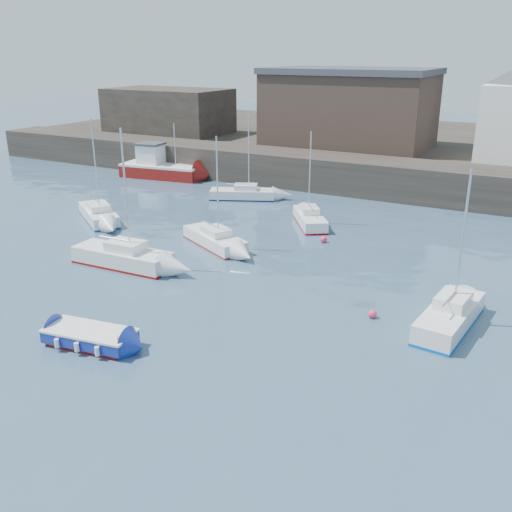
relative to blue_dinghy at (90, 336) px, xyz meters
The scene contains 15 objects.
water 3.65m from the blue_dinghy, 37.47° to the right, with size 220.00×220.00×0.00m, color #2D4760.
quay_wall 32.94m from the blue_dinghy, 84.98° to the left, with size 90.00×5.00×3.00m, color #28231E.
land_strip 50.89m from the blue_dinghy, 86.76° to the left, with size 90.00×32.00×2.80m, color #28231E.
warehouse 41.38m from the blue_dinghy, 94.38° to the left, with size 16.40×10.40×7.60m.
bldg_west 47.31m from the blue_dinghy, 122.26° to the left, with size 14.00×8.00×5.00m.
blue_dinghy is the anchor object (origin of this frame).
fishing_boat 34.67m from the blue_dinghy, 122.44° to the left, with size 8.55×4.14×5.44m.
sailboat_a 9.70m from the blue_dinghy, 122.47° to the left, with size 6.30×2.21×8.11m.
sailboat_b 14.08m from the blue_dinghy, 99.80° to the left, with size 5.76×4.17×7.17m.
sailboat_c 16.22m from the blue_dinghy, 34.54° to the left, with size 2.36×5.72×7.32m.
sailboat_e 19.77m from the blue_dinghy, 131.93° to the left, with size 5.90×4.91×7.57m.
sailboat_f 21.29m from the blue_dinghy, 86.91° to the left, with size 4.29×5.16×6.69m.
sailboat_h 26.43m from the blue_dinghy, 105.14° to the left, with size 5.78×3.90×7.13m.
buoy_mid 13.06m from the blue_dinghy, 40.36° to the left, with size 0.42×0.42×0.42m, color #E83353.
buoy_far 18.27m from the blue_dinghy, 78.61° to the left, with size 0.46×0.46×0.46m, color #E83353.
Camera 1 is at (13.91, -13.70, 12.13)m, focal length 40.00 mm.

